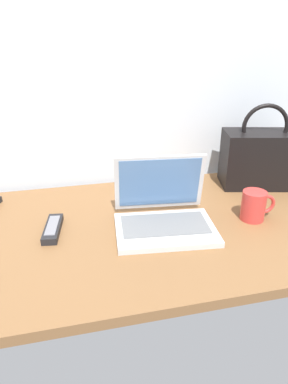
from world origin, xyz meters
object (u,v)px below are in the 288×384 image
Objects in this scene: coffee_mug at (254,205)px; remote_control_near at (53,228)px; handbag at (261,158)px; laptop at (163,213)px.

remote_control_near is (-0.66, 0.07, -0.04)m from coffee_mug.
handbag is at bearing 57.59° from coffee_mug.
coffee_mug is (0.31, -0.03, 0.01)m from laptop.
laptop is 0.53m from handbag.
handbag reaches higher than remote_control_near.
handbag is at bearing 13.28° from remote_control_near.
handbag is (0.17, 0.26, 0.06)m from coffee_mug.
coffee_mug is at bearing -122.41° from handbag.
laptop is 1.00× the size of handbag.
laptop is at bearing -6.48° from remote_control_near.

